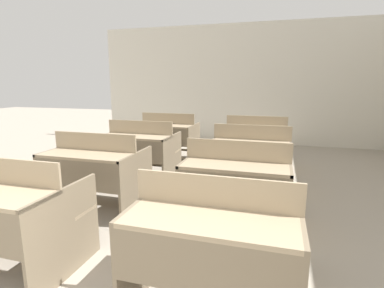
{
  "coord_description": "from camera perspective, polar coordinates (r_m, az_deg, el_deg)",
  "views": [
    {
      "loc": [
        1.08,
        -0.15,
        1.47
      ],
      "look_at": [
        0.11,
        3.15,
        0.77
      ],
      "focal_mm": 28.0,
      "sensor_mm": 36.0,
      "label": 1
    }
  ],
  "objects": [
    {
      "name": "wall_back",
      "position": [
        7.6,
        8.27,
        11.13
      ],
      "size": [
        6.96,
        0.06,
        2.88
      ],
      "color": "beige",
      "rests_on": "ground_plane"
    },
    {
      "name": "bench_front_left",
      "position": [
        2.81,
        -31.91,
        -11.09
      ],
      "size": [
        1.05,
        0.8,
        0.91
      ],
      "color": "#7B6C55",
      "rests_on": "ground_plane"
    },
    {
      "name": "bench_front_right",
      "position": [
        2.01,
        4.28,
        -18.31
      ],
      "size": [
        1.05,
        0.8,
        0.91
      ],
      "color": "#796A53",
      "rests_on": "ground_plane"
    },
    {
      "name": "bench_second_left",
      "position": [
        3.68,
        -17.94,
        -4.82
      ],
      "size": [
        1.05,
        0.8,
        0.91
      ],
      "color": "#7B6C55",
      "rests_on": "ground_plane"
    },
    {
      "name": "bench_second_right",
      "position": [
        3.09,
        8.43,
        -7.44
      ],
      "size": [
        1.05,
        0.8,
        0.91
      ],
      "color": "#796A53",
      "rests_on": "ground_plane"
    },
    {
      "name": "bench_third_left",
      "position": [
        4.68,
        -9.85,
        -0.99
      ],
      "size": [
        1.05,
        0.8,
        0.91
      ],
      "color": "#7D6D56",
      "rests_on": "ground_plane"
    },
    {
      "name": "bench_third_right",
      "position": [
        4.23,
        11.13,
        -2.37
      ],
      "size": [
        1.05,
        0.8,
        0.91
      ],
      "color": "#7B6C55",
      "rests_on": "ground_plane"
    },
    {
      "name": "bench_back_left",
      "position": [
        5.78,
        -4.64,
        1.5
      ],
      "size": [
        1.05,
        0.8,
        0.91
      ],
      "color": "#796A53",
      "rests_on": "ground_plane"
    },
    {
      "name": "bench_back_right",
      "position": [
        5.4,
        12.03,
        0.58
      ],
      "size": [
        1.05,
        0.8,
        0.91
      ],
      "color": "#7C6D56",
      "rests_on": "ground_plane"
    }
  ]
}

